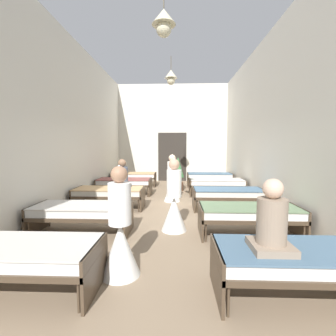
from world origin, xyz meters
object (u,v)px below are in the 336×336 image
bed_left_row_0 (18,255)px  bed_right_row_2 (228,194)px  nurse_near_aisle (174,205)px  bed_right_row_4 (209,176)px  bed_right_row_0 (299,260)px  bed_left_row_1 (82,211)px  patient_seated_primary (122,177)px  bed_left_row_2 (109,193)px  nurse_far_aisle (120,237)px  patient_seated_secondary (272,224)px  bed_right_row_3 (217,183)px  bed_right_row_1 (249,213)px  nurse_mid_aisle (172,185)px  bed_left_row_3 (124,182)px  bed_left_row_4 (134,176)px  potted_plant (178,172)px

bed_left_row_0 → bed_right_row_2: size_ratio=1.00×
nurse_near_aisle → bed_right_row_4: bearing=49.1°
bed_right_row_0 → bed_left_row_1: size_ratio=1.00×
nurse_near_aisle → patient_seated_primary: size_ratio=1.86×
bed_left_row_2 → nurse_far_aisle: (1.13, -3.41, 0.09)m
bed_right_row_4 → patient_seated_secondary: 7.65m
bed_left_row_2 → bed_right_row_3: (3.27, 1.89, 0.00)m
bed_right_row_2 → patient_seated_primary: bearing=178.3°
bed_right_row_2 → bed_right_row_4: size_ratio=1.00×
bed_left_row_2 → nurse_near_aisle: (1.82, -1.68, 0.09)m
bed_right_row_1 → nurse_far_aisle: (-2.14, -1.51, 0.09)m
bed_left_row_2 → nurse_mid_aisle: nurse_mid_aisle is taller
bed_left_row_3 → nurse_mid_aisle: bearing=-29.1°
bed_left_row_3 → patient_seated_primary: patient_seated_primary is taller
bed_left_row_2 → nurse_far_aisle: nurse_far_aisle is taller
bed_right_row_2 → nurse_near_aisle: (-1.45, -1.68, 0.09)m
bed_right_row_0 → nurse_mid_aisle: size_ratio=1.28×
bed_right_row_3 → nurse_near_aisle: bearing=-112.1°
bed_left_row_2 → patient_seated_primary: size_ratio=2.37×
bed_left_row_0 → patient_seated_primary: 3.91m
bed_right_row_1 → bed_right_row_3: same height
patient_seated_primary → bed_left_row_1: bearing=-100.0°
bed_right_row_4 → nurse_far_aisle: (-2.14, -7.19, 0.09)m
patient_seated_primary → bed_right_row_2: bearing=-1.7°
bed_right_row_1 → bed_right_row_2: size_ratio=1.00×
bed_left_row_0 → patient_seated_secondary: size_ratio=2.37×
bed_right_row_1 → patient_seated_secondary: (-0.35, -1.95, 0.43)m
nurse_far_aisle → bed_right_row_3: bearing=51.1°
bed_left_row_2 → bed_left_row_4: same height
nurse_mid_aisle → patient_seated_secondary: size_ratio=1.86×
bed_left_row_3 → bed_left_row_4: (0.00, 1.89, 0.00)m
bed_left_row_0 → potted_plant: bearing=73.7°
bed_left_row_3 → potted_plant: potted_plant is taller
bed_right_row_4 → potted_plant: 1.72m
bed_right_row_1 → bed_right_row_2: bearing=90.0°
bed_left_row_1 → bed_right_row_4: same height
bed_left_row_2 → bed_right_row_1: bearing=-30.1°
bed_left_row_0 → bed_right_row_1: bearing=30.1°
bed_right_row_4 → patient_seated_secondary: size_ratio=2.37×
bed_left_row_0 → bed_right_row_1: same height
nurse_far_aisle → bed_right_row_0: bearing=-27.0°
bed_left_row_4 → patient_seated_secondary: patient_seated_secondary is taller
bed_right_row_4 → bed_left_row_2: bearing=-130.8°
patient_seated_primary → patient_seated_secondary: same height
potted_plant → bed_right_row_1: bearing=-73.8°
nurse_mid_aisle → nurse_far_aisle: same height
bed_right_row_4 → patient_seated_secondary: (-0.35, -7.63, 0.43)m
bed_left_row_0 → bed_right_row_1: (3.27, 1.89, 0.00)m
bed_left_row_4 → bed_right_row_4: bearing=0.0°
bed_right_row_3 → nurse_far_aisle: 5.72m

